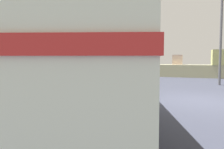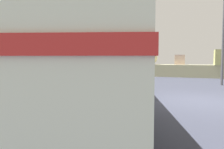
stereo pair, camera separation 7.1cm
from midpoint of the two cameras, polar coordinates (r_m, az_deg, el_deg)
ground at (r=8.41m, az=21.34°, el=-6.59°), size 32.00×26.00×0.02m
breakwater at (r=20.09m, az=22.28°, el=1.38°), size 31.36×2.02×2.40m
vintage_coach at (r=6.18m, az=-6.15°, el=8.99°), size 5.17×8.89×3.70m
lamp_post at (r=14.33m, az=26.76°, el=12.94°), size 0.69×0.79×6.91m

